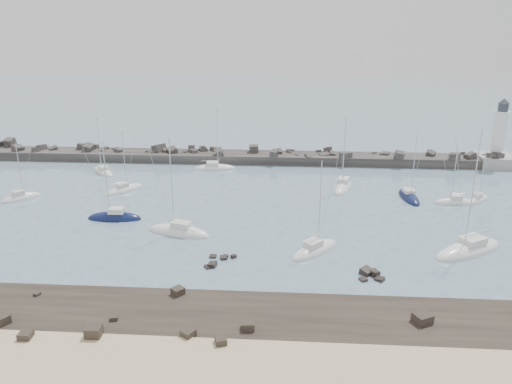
{
  "coord_description": "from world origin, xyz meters",
  "views": [
    {
      "loc": [
        4.41,
        -64.29,
        28.88
      ],
      "look_at": [
        -0.67,
        12.0,
        2.19
      ],
      "focal_mm": 35.0,
      "sensor_mm": 36.0,
      "label": 1
    }
  ],
  "objects_px": {
    "sailboat_1": "(103,172)",
    "sailboat_3": "(124,190)",
    "sailboat_2": "(115,218)",
    "sailboat_11": "(477,200)",
    "sailboat_4": "(215,168)",
    "lighthouse": "(496,151)",
    "sailboat_5": "(179,232)",
    "sailboat_10": "(469,251)",
    "sailboat_9": "(454,203)",
    "sailboat_8": "(409,198)",
    "sailboat_0": "(21,198)",
    "sailboat_7": "(315,250)",
    "sailboat_6": "(343,187)"
  },
  "relations": [
    {
      "from": "sailboat_2",
      "to": "lighthouse",
      "type": "bearing_deg",
      "value": 26.08
    },
    {
      "from": "lighthouse",
      "to": "sailboat_2",
      "type": "distance_m",
      "value": 76.57
    },
    {
      "from": "sailboat_1",
      "to": "lighthouse",
      "type": "bearing_deg",
      "value": 7.31
    },
    {
      "from": "sailboat_4",
      "to": "lighthouse",
      "type": "bearing_deg",
      "value": 6.14
    },
    {
      "from": "sailboat_1",
      "to": "sailboat_9",
      "type": "distance_m",
      "value": 65.23
    },
    {
      "from": "sailboat_7",
      "to": "sailboat_10",
      "type": "distance_m",
      "value": 20.16
    },
    {
      "from": "sailboat_0",
      "to": "sailboat_6",
      "type": "height_order",
      "value": "sailboat_6"
    },
    {
      "from": "sailboat_0",
      "to": "sailboat_11",
      "type": "height_order",
      "value": "sailboat_0"
    },
    {
      "from": "sailboat_1",
      "to": "sailboat_2",
      "type": "height_order",
      "value": "sailboat_2"
    },
    {
      "from": "sailboat_4",
      "to": "sailboat_9",
      "type": "bearing_deg",
      "value": -22.05
    },
    {
      "from": "sailboat_2",
      "to": "sailboat_7",
      "type": "distance_m",
      "value": 31.25
    },
    {
      "from": "sailboat_5",
      "to": "lighthouse",
      "type": "bearing_deg",
      "value": 33.52
    },
    {
      "from": "sailboat_8",
      "to": "sailboat_11",
      "type": "bearing_deg",
      "value": -2.15
    },
    {
      "from": "sailboat_11",
      "to": "sailboat_2",
      "type": "bearing_deg",
      "value": -168.32
    },
    {
      "from": "sailboat_5",
      "to": "sailboat_8",
      "type": "relative_size",
      "value": 1.18
    },
    {
      "from": "sailboat_0",
      "to": "sailboat_4",
      "type": "distance_m",
      "value": 36.05
    },
    {
      "from": "sailboat_2",
      "to": "sailboat_4",
      "type": "relative_size",
      "value": 0.99
    },
    {
      "from": "sailboat_9",
      "to": "sailboat_11",
      "type": "distance_m",
      "value": 4.66
    },
    {
      "from": "sailboat_0",
      "to": "sailboat_8",
      "type": "bearing_deg",
      "value": 4.1
    },
    {
      "from": "sailboat_8",
      "to": "sailboat_9",
      "type": "relative_size",
      "value": 1.22
    },
    {
      "from": "sailboat_3",
      "to": "sailboat_10",
      "type": "bearing_deg",
      "value": -21.69
    },
    {
      "from": "sailboat_7",
      "to": "sailboat_9",
      "type": "relative_size",
      "value": 1.27
    },
    {
      "from": "sailboat_2",
      "to": "sailboat_11",
      "type": "xyz_separation_m",
      "value": [
        57.95,
        11.98,
        -0.02
      ]
    },
    {
      "from": "sailboat_11",
      "to": "sailboat_1",
      "type": "bearing_deg",
      "value": 170.42
    },
    {
      "from": "sailboat_4",
      "to": "sailboat_10",
      "type": "height_order",
      "value": "sailboat_10"
    },
    {
      "from": "sailboat_1",
      "to": "sailboat_9",
      "type": "bearing_deg",
      "value": -11.62
    },
    {
      "from": "sailboat_11",
      "to": "sailboat_8",
      "type": "bearing_deg",
      "value": 177.85
    },
    {
      "from": "sailboat_3",
      "to": "sailboat_11",
      "type": "bearing_deg",
      "value": -1.06
    },
    {
      "from": "sailboat_2",
      "to": "sailboat_8",
      "type": "bearing_deg",
      "value": 14.85
    },
    {
      "from": "sailboat_3",
      "to": "sailboat_4",
      "type": "bearing_deg",
      "value": 45.55
    },
    {
      "from": "sailboat_3",
      "to": "sailboat_7",
      "type": "distance_m",
      "value": 39.51
    },
    {
      "from": "sailboat_6",
      "to": "sailboat_10",
      "type": "height_order",
      "value": "sailboat_10"
    },
    {
      "from": "sailboat_8",
      "to": "sailboat_11",
      "type": "relative_size",
      "value": 1.28
    },
    {
      "from": "lighthouse",
      "to": "sailboat_8",
      "type": "distance_m",
      "value": 30.7
    },
    {
      "from": "lighthouse",
      "to": "sailboat_5",
      "type": "bearing_deg",
      "value": -146.48
    },
    {
      "from": "sailboat_5",
      "to": "sailboat_11",
      "type": "height_order",
      "value": "sailboat_5"
    },
    {
      "from": "lighthouse",
      "to": "sailboat_9",
      "type": "xyz_separation_m",
      "value": [
        -15.14,
        -23.28,
        -2.95
      ]
    },
    {
      "from": "sailboat_7",
      "to": "sailboat_1",
      "type": "bearing_deg",
      "value": 140.89
    },
    {
      "from": "sailboat_6",
      "to": "sailboat_9",
      "type": "distance_m",
      "value": 18.77
    },
    {
      "from": "sailboat_0",
      "to": "sailboat_1",
      "type": "distance_m",
      "value": 17.93
    },
    {
      "from": "sailboat_3",
      "to": "sailboat_9",
      "type": "relative_size",
      "value": 1.12
    },
    {
      "from": "sailboat_9",
      "to": "sailboat_3",
      "type": "bearing_deg",
      "value": 177.22
    },
    {
      "from": "sailboat_5",
      "to": "sailboat_10",
      "type": "distance_m",
      "value": 39.18
    },
    {
      "from": "sailboat_8",
      "to": "sailboat_5",
      "type": "bearing_deg",
      "value": -154.57
    },
    {
      "from": "sailboat_1",
      "to": "sailboat_8",
      "type": "xyz_separation_m",
      "value": [
        57.07,
        -11.1,
        0.0
      ]
    },
    {
      "from": "sailboat_1",
      "to": "sailboat_3",
      "type": "xyz_separation_m",
      "value": [
        7.56,
        -10.4,
        0.0
      ]
    },
    {
      "from": "lighthouse",
      "to": "sailboat_8",
      "type": "height_order",
      "value": "lighthouse"
    },
    {
      "from": "sailboat_1",
      "to": "sailboat_3",
      "type": "bearing_deg",
      "value": -53.99
    },
    {
      "from": "sailboat_5",
      "to": "sailboat_10",
      "type": "height_order",
      "value": "sailboat_10"
    },
    {
      "from": "sailboat_2",
      "to": "sailboat_11",
      "type": "relative_size",
      "value": 1.34
    }
  ]
}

